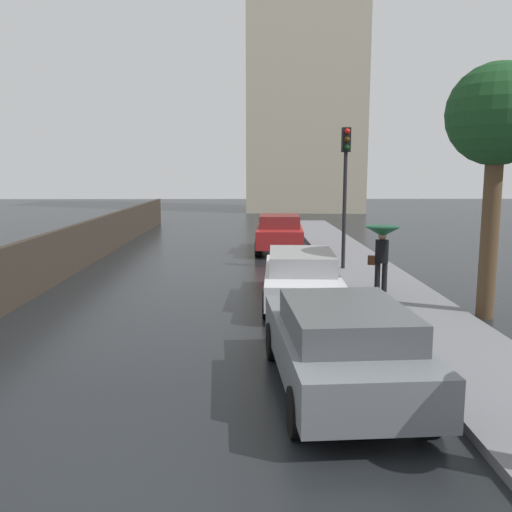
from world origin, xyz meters
The scene contains 7 objects.
car_white_near_kerb centered at (2.61, 8.70, 0.70)m, with size 1.99×4.56×1.31m.
car_red_mid_road centered at (2.58, 17.31, 0.78)m, with size 2.04×4.16×1.51m.
car_grey_behind_camera centered at (2.67, 3.25, 0.74)m, with size 2.09×4.36×1.38m.
pedestrian_with_umbrella_far centered at (4.75, 9.38, 1.48)m, with size 0.92×0.92×1.69m.
traffic_light centered at (4.38, 12.79, 3.21)m, with size 0.26×0.39×4.43m.
street_tree_near centered at (6.58, 7.30, 4.29)m, with size 2.15×2.15×5.50m.
distant_tower centered at (6.03, 40.97, 14.29)m, with size 9.70×7.87×32.01m.
Camera 1 is at (1.31, -4.38, 3.23)m, focal length 38.12 mm.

